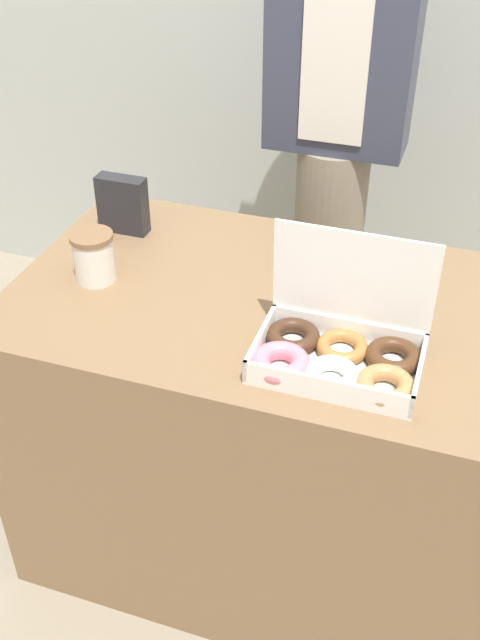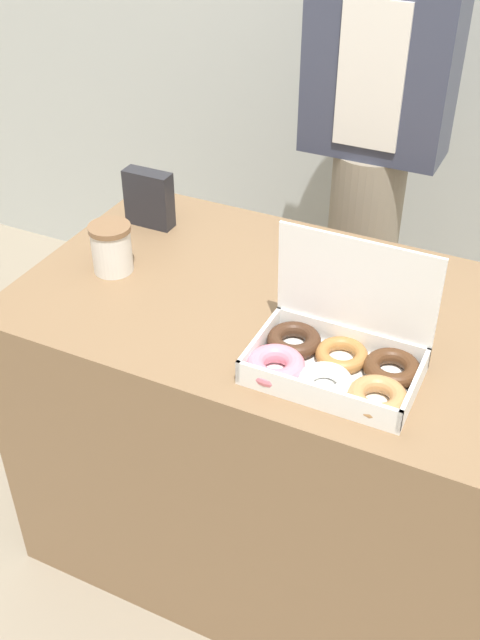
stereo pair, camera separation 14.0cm
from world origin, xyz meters
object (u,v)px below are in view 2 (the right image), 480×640
object	(u,v)px
donut_box	(335,359)
person_customer	(375,121)
coffee_cup	(112,248)
napkin_holder	(149,199)

from	to	relation	value
donut_box	person_customer	bearing A→B (deg)	103.31
donut_box	coffee_cup	world-z (taller)	donut_box
donut_box	coffee_cup	distance (m)	0.58
coffee_cup	napkin_holder	size ratio (longest dim) A/B	0.80
donut_box	coffee_cup	size ratio (longest dim) A/B	2.85
coffee_cup	napkin_holder	bearing A→B (deg)	99.21
coffee_cup	napkin_holder	world-z (taller)	napkin_holder
person_customer	napkin_holder	bearing A→B (deg)	-131.08
coffee_cup	person_customer	bearing A→B (deg)	61.42
napkin_holder	person_customer	xyz separation A→B (m)	(0.41, 0.47, 0.10)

